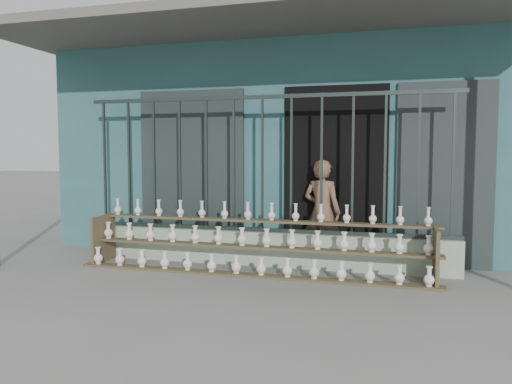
# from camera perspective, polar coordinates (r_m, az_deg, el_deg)

# --- Properties ---
(ground) EXTENTS (60.00, 60.00, 0.00)m
(ground) POSITION_cam_1_polar(r_m,az_deg,el_deg) (5.52, -2.86, -11.20)
(ground) COLOR slate
(workshop_building) EXTENTS (7.40, 6.60, 3.21)m
(workshop_building) POSITION_cam_1_polar(r_m,az_deg,el_deg) (9.42, 5.36, 5.25)
(workshop_building) COLOR #2D5A5F
(workshop_building) RESTS_ON ground
(parapet_wall) EXTENTS (5.00, 0.20, 0.45)m
(parapet_wall) POSITION_cam_1_polar(r_m,az_deg,el_deg) (6.68, 0.70, -6.44)
(parapet_wall) COLOR #9FB49B
(parapet_wall) RESTS_ON ground
(security_fence) EXTENTS (5.00, 0.04, 1.80)m
(security_fence) POSITION_cam_1_polar(r_m,az_deg,el_deg) (6.56, 0.71, 3.24)
(security_fence) COLOR #283330
(security_fence) RESTS_ON parapet_wall
(shelf_rack) EXTENTS (4.50, 0.68, 0.85)m
(shelf_rack) POSITION_cam_1_polar(r_m,az_deg,el_deg) (6.26, -0.24, -5.89)
(shelf_rack) COLOR brown
(shelf_rack) RESTS_ON ground
(elderly_woman) EXTENTS (0.59, 0.46, 1.41)m
(elderly_woman) POSITION_cam_1_polar(r_m,az_deg,el_deg) (6.73, 7.55, -2.28)
(elderly_woman) COLOR brown
(elderly_woman) RESTS_ON ground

